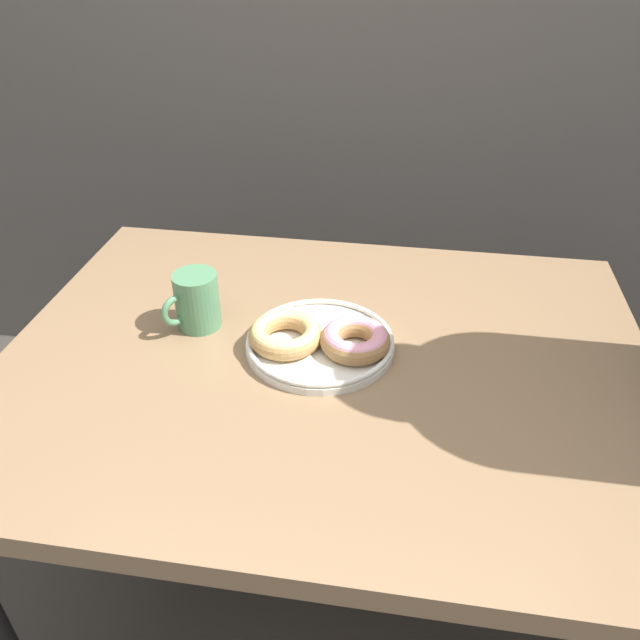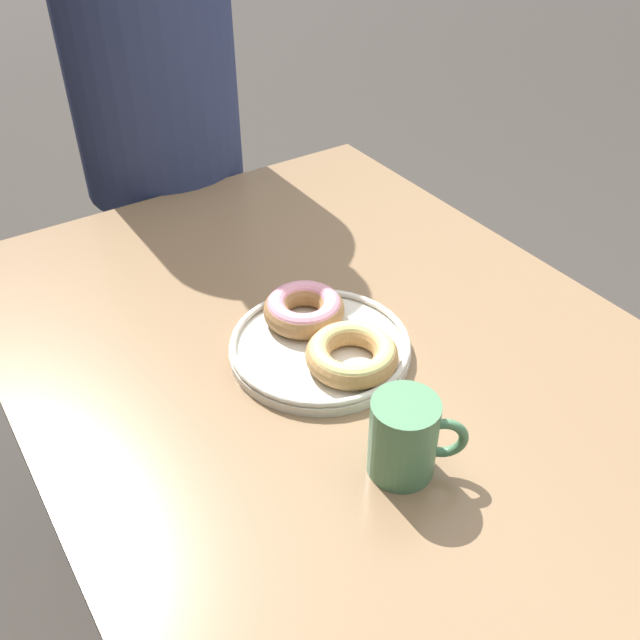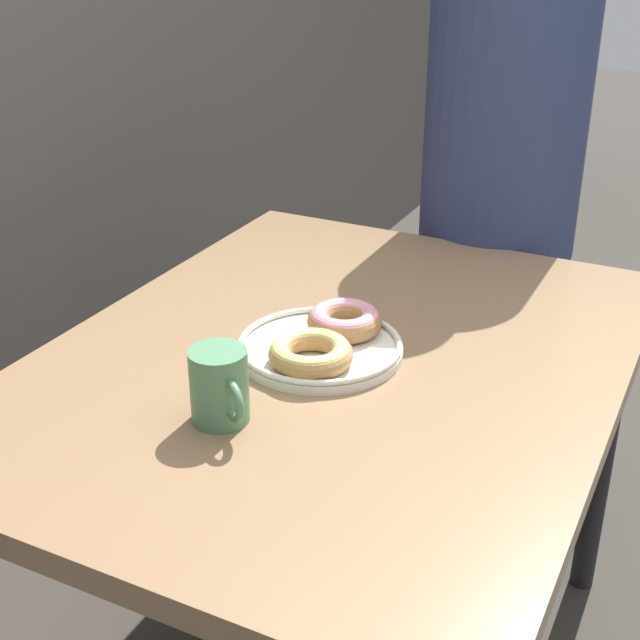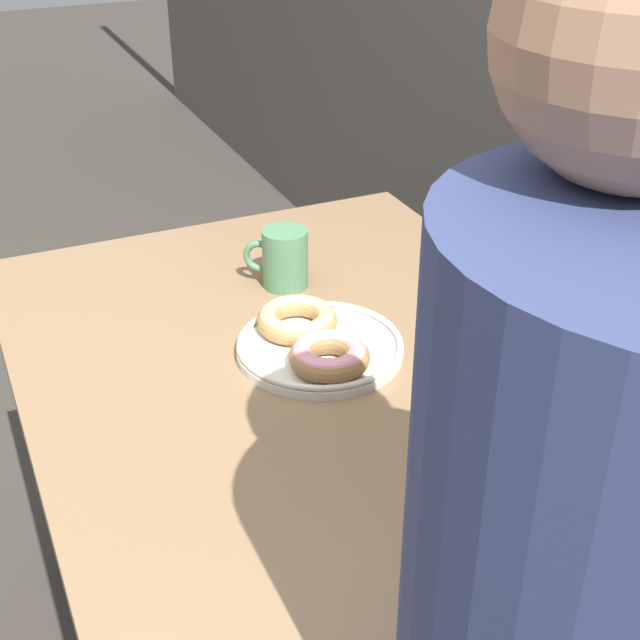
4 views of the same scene
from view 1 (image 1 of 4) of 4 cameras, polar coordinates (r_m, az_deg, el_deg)
The scene contains 3 objects.
dining_table at distance 1.14m, azimuth 0.42°, elevation -6.24°, with size 1.13×0.87×0.73m.
donut_plate at distance 1.09m, azimuth -0.04°, elevation -1.77°, with size 0.29×0.26×0.05m.
coffee_mug at distance 1.16m, azimuth -11.28°, elevation 1.77°, with size 0.09×0.11×0.11m.
Camera 1 is at (0.13, -0.64, 1.39)m, focal length 35.00 mm.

